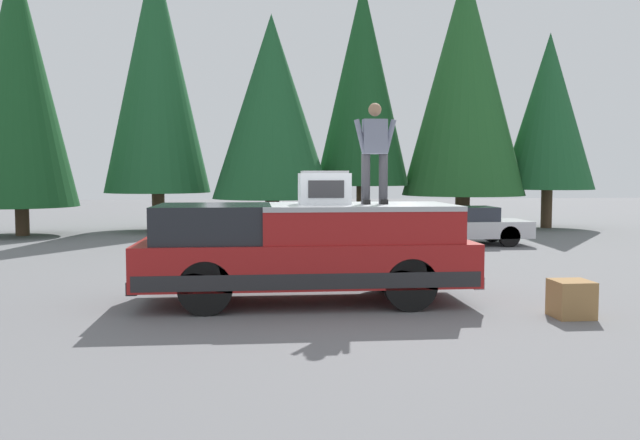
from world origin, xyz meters
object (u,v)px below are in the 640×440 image
object	(u,v)px
person_on_truck_bed	(375,150)
compressor_unit	(324,188)
wooden_crate	(571,299)
pickup_truck	(306,251)
parked_car_silver	(461,226)

from	to	relation	value
person_on_truck_bed	compressor_unit	bearing A→B (deg)	88.62
compressor_unit	wooden_crate	world-z (taller)	compressor_unit
pickup_truck	wooden_crate	world-z (taller)	pickup_truck
compressor_unit	parked_car_silver	size ratio (longest dim) A/B	0.20
parked_car_silver	person_on_truck_bed	bearing A→B (deg)	153.63
compressor_unit	person_on_truck_bed	world-z (taller)	person_on_truck_bed
pickup_truck	parked_car_silver	xyz separation A→B (m)	(8.49, -5.38, -0.29)
parked_car_silver	wooden_crate	xyz separation A→B (m)	(-10.06, 1.48, -0.30)
person_on_truck_bed	parked_car_silver	world-z (taller)	person_on_truck_bed
person_on_truck_bed	parked_car_silver	distance (m)	9.68
pickup_truck	person_on_truck_bed	bearing A→B (deg)	-90.25
parked_car_silver	pickup_truck	bearing A→B (deg)	147.65
compressor_unit	wooden_crate	xyz separation A→B (m)	(-1.59, -3.58, -1.65)
compressor_unit	person_on_truck_bed	bearing A→B (deg)	-91.38
person_on_truck_bed	wooden_crate	size ratio (longest dim) A/B	3.02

